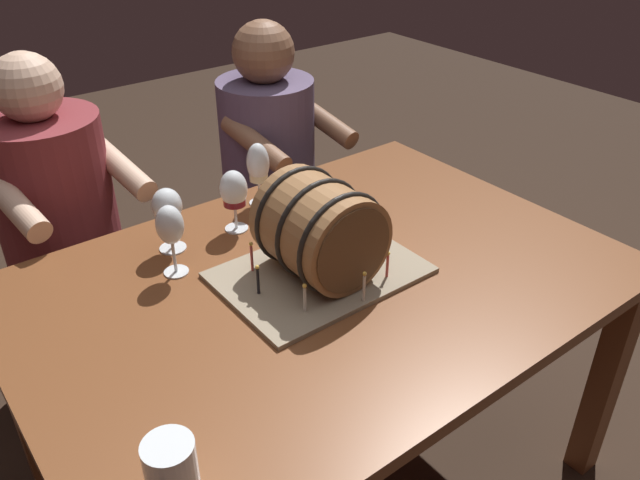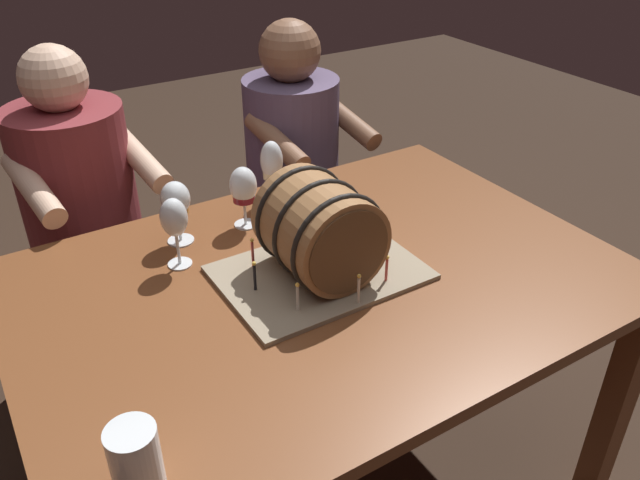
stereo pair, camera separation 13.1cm
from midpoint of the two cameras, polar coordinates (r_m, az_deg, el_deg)
ground_plane at (r=2.10m, az=2.01°, el=-20.34°), size 8.00×8.00×0.00m
dining_table at (r=1.64m, az=2.43°, el=-6.06°), size 1.47×1.03×0.75m
barrel_cake at (r=1.52m, az=2.47°, el=0.53°), size 0.49×0.35×0.26m
wine_glass_empty at (r=1.58m, az=-10.59°, el=1.77°), size 0.07×0.07×0.19m
wine_glass_white at (r=1.87m, az=-2.31°, el=6.78°), size 0.07×0.07×0.19m
wine_glass_red at (r=1.74m, az=-4.72°, el=4.60°), size 0.08×0.08×0.18m
wine_glass_amber at (r=1.69m, az=-10.58°, el=3.35°), size 0.08×0.08×0.18m
beer_pint at (r=1.11m, az=-12.68°, el=-18.89°), size 0.08×0.08×0.13m
person_seated_left at (r=2.21m, az=-18.36°, el=0.20°), size 0.44×0.51×1.19m
person_seated_right at (r=2.47m, az=-0.85°, el=4.90°), size 0.41×0.50×1.17m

